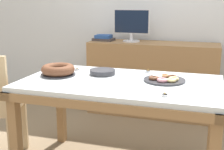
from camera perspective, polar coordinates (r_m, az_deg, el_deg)
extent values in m
cube|color=silver|center=(3.92, 8.53, 12.75)|extent=(8.00, 0.10, 2.60)
cube|color=silver|center=(2.35, 1.56, -1.49)|extent=(1.48, 0.83, 0.04)
cube|color=olive|center=(2.01, -1.53, -5.62)|extent=(1.52, 0.08, 0.06)
cube|color=olive|center=(2.73, 3.81, -0.41)|extent=(1.52, 0.08, 0.06)
cube|color=olive|center=(2.64, -13.59, -1.24)|extent=(0.08, 0.87, 0.06)
cube|color=olive|center=(2.29, 19.20, -3.98)|extent=(0.08, 0.87, 0.06)
cube|color=olive|center=(2.45, -17.15, -11.15)|extent=(0.07, 0.07, 0.70)
cube|color=olive|center=(3.04, -9.30, -5.81)|extent=(0.07, 0.07, 0.70)
cube|color=olive|center=(2.75, 17.97, -8.50)|extent=(0.07, 0.07, 0.70)
cube|color=#D1B284|center=(3.01, -15.63, -8.84)|extent=(0.05, 0.05, 0.45)
cube|color=#D1B284|center=(2.68, -17.96, -11.88)|extent=(0.05, 0.05, 0.45)
cube|color=olive|center=(3.73, 7.34, -0.71)|extent=(1.49, 0.44, 0.87)
cylinder|color=silver|center=(3.70, 3.54, 6.21)|extent=(0.20, 0.20, 0.02)
cylinder|color=silver|center=(3.70, 3.55, 7.02)|extent=(0.04, 0.04, 0.09)
cube|color=silver|center=(3.68, 3.59, 9.73)|extent=(0.42, 0.02, 0.28)
cube|color=black|center=(3.67, 3.55, 9.72)|extent=(0.40, 0.00, 0.26)
cube|color=#3F3838|center=(3.80, -1.55, 6.53)|extent=(0.25, 0.19, 0.03)
cube|color=#23478C|center=(3.80, -1.56, 7.06)|extent=(0.19, 0.17, 0.04)
cylinder|color=#333338|center=(2.55, -9.79, 0.08)|extent=(0.28, 0.28, 0.01)
torus|color=brown|center=(2.54, -9.83, 1.03)|extent=(0.27, 0.27, 0.08)
cylinder|color=#333338|center=(2.37, 9.56, -0.93)|extent=(0.31, 0.31, 0.01)
torus|color=#EAD184|center=(2.35, 11.22, -0.68)|extent=(0.08, 0.08, 0.02)
torus|color=brown|center=(2.41, 10.91, -0.29)|extent=(0.07, 0.07, 0.02)
torus|color=#B27042|center=(2.43, 9.58, -0.16)|extent=(0.08, 0.08, 0.02)
torus|color=white|center=(2.41, 8.35, -0.20)|extent=(0.08, 0.08, 0.02)
torus|color=brown|center=(2.34, 7.62, -0.55)|extent=(0.08, 0.08, 0.02)
torus|color=pink|center=(2.29, 9.18, -0.92)|extent=(0.08, 0.08, 0.03)
torus|color=#EAD184|center=(2.30, 10.77, -0.93)|extent=(0.07, 0.07, 0.02)
cylinder|color=#333338|center=(2.55, -1.75, 0.22)|extent=(0.21, 0.21, 0.01)
cylinder|color=#333338|center=(2.55, -1.75, 0.44)|extent=(0.21, 0.21, 0.01)
cylinder|color=#333338|center=(2.54, -1.76, 0.66)|extent=(0.21, 0.21, 0.01)
cylinder|color=#333338|center=(2.54, -1.76, 0.88)|extent=(0.21, 0.21, 0.01)
cylinder|color=silver|center=(2.69, -6.40, 0.95)|extent=(0.04, 0.04, 0.02)
cylinder|color=white|center=(2.69, -6.40, 1.08)|extent=(0.03, 0.03, 0.00)
cone|color=#F9B74C|center=(2.69, -6.41, 1.35)|extent=(0.01, 0.01, 0.02)
cylinder|color=silver|center=(2.62, 6.59, 0.61)|extent=(0.04, 0.04, 0.02)
cylinder|color=white|center=(2.62, 6.59, 0.74)|extent=(0.03, 0.03, 0.00)
cone|color=#F9B74C|center=(2.62, 6.60, 1.01)|extent=(0.01, 0.01, 0.02)
cylinder|color=silver|center=(2.00, 9.62, -3.67)|extent=(0.04, 0.04, 0.02)
cylinder|color=white|center=(2.00, 9.63, -3.51)|extent=(0.03, 0.03, 0.00)
cone|color=#F9B74C|center=(1.99, 9.64, -3.15)|extent=(0.01, 0.01, 0.02)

